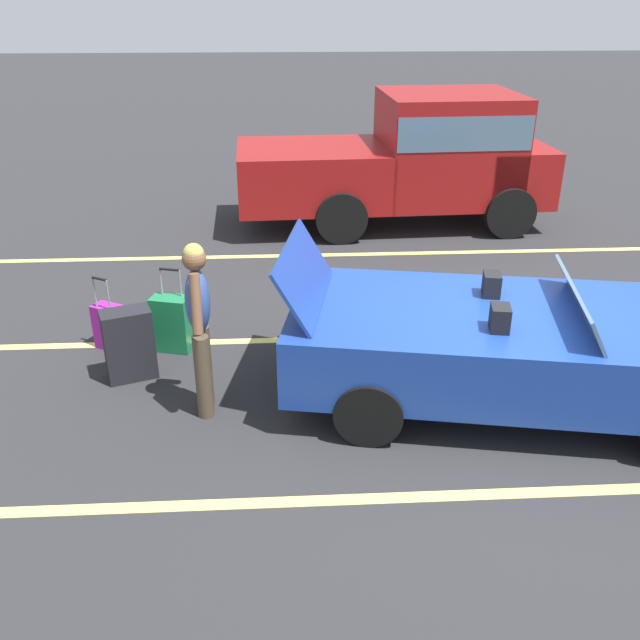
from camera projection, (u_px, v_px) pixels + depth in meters
ground_plane at (505, 401)px, 6.57m from camera, size 80.00×80.00×0.00m
lot_line_near at (555, 492)px, 5.38m from camera, size 18.00×0.12×0.01m
lot_line_mid at (469, 336)px, 7.80m from camera, size 18.00×0.12×0.01m
lot_line_far at (424, 253)px, 10.23m from camera, size 18.00×0.12×0.01m
convertible_car at (535, 348)px, 6.29m from camera, size 4.43×2.48×1.50m
suitcase_large_black at (129, 344)px, 6.83m from camera, size 0.55×0.43×0.74m
suitcase_medium_bright at (172, 323)px, 7.38m from camera, size 0.45×0.34×0.93m
suitcase_small_carryon at (111, 326)px, 7.44m from camera, size 0.39×0.34×0.85m
traveler_person at (199, 321)px, 6.03m from camera, size 0.24×0.61×1.65m
parked_pickup_truck_near at (417, 157)px, 11.12m from camera, size 5.08×2.23×2.10m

